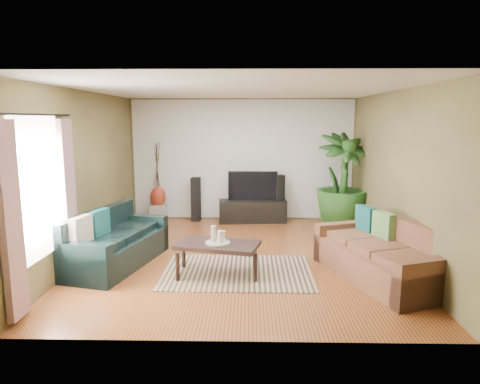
{
  "coord_description": "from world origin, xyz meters",
  "views": [
    {
      "loc": [
        0.16,
        -6.8,
        2.24
      ],
      "look_at": [
        0.0,
        0.2,
        1.05
      ],
      "focal_mm": 32.0,
      "sensor_mm": 36.0,
      "label": 1
    }
  ],
  "objects_px": {
    "sofa_left": "(117,238)",
    "coffee_table": "(218,259)",
    "pedestal": "(158,213)",
    "vase": "(158,197)",
    "side_table": "(130,237)",
    "television": "(253,186)",
    "tv_stand": "(253,211)",
    "sofa_right": "(380,250)",
    "speaker_left": "(196,199)",
    "speaker_right": "(279,198)",
    "potted_plant": "(342,181)"
  },
  "relations": [
    {
      "from": "sofa_left",
      "to": "speaker_right",
      "type": "relative_size",
      "value": 1.87
    },
    {
      "from": "speaker_left",
      "to": "tv_stand",
      "type": "bearing_deg",
      "value": 7.67
    },
    {
      "from": "side_table",
      "to": "sofa_left",
      "type": "bearing_deg",
      "value": -91.5
    },
    {
      "from": "potted_plant",
      "to": "side_table",
      "type": "bearing_deg",
      "value": -156.22
    },
    {
      "from": "sofa_left",
      "to": "vase",
      "type": "bearing_deg",
      "value": 13.28
    },
    {
      "from": "television",
      "to": "speaker_right",
      "type": "bearing_deg",
      "value": 5.03
    },
    {
      "from": "vase",
      "to": "side_table",
      "type": "height_order",
      "value": "vase"
    },
    {
      "from": "sofa_right",
      "to": "speaker_right",
      "type": "bearing_deg",
      "value": 179.26
    },
    {
      "from": "television",
      "to": "side_table",
      "type": "bearing_deg",
      "value": -133.32
    },
    {
      "from": "sofa_left",
      "to": "pedestal",
      "type": "height_order",
      "value": "sofa_left"
    },
    {
      "from": "sofa_right",
      "to": "vase",
      "type": "height_order",
      "value": "sofa_right"
    },
    {
      "from": "coffee_table",
      "to": "side_table",
      "type": "xyz_separation_m",
      "value": [
        -1.57,
        1.06,
        0.02
      ]
    },
    {
      "from": "speaker_right",
      "to": "pedestal",
      "type": "height_order",
      "value": "speaker_right"
    },
    {
      "from": "coffee_table",
      "to": "potted_plant",
      "type": "distance_m",
      "value": 3.74
    },
    {
      "from": "television",
      "to": "tv_stand",
      "type": "bearing_deg",
      "value": -90.0
    },
    {
      "from": "sofa_left",
      "to": "coffee_table",
      "type": "distance_m",
      "value": 1.65
    },
    {
      "from": "pedestal",
      "to": "side_table",
      "type": "height_order",
      "value": "side_table"
    },
    {
      "from": "potted_plant",
      "to": "coffee_table",
      "type": "bearing_deg",
      "value": -130.26
    },
    {
      "from": "tv_stand",
      "to": "speaker_right",
      "type": "height_order",
      "value": "speaker_right"
    },
    {
      "from": "side_table",
      "to": "speaker_left",
      "type": "bearing_deg",
      "value": 69.72
    },
    {
      "from": "sofa_left",
      "to": "vase",
      "type": "distance_m",
      "value": 2.95
    },
    {
      "from": "potted_plant",
      "to": "speaker_left",
      "type": "bearing_deg",
      "value": 170.01
    },
    {
      "from": "television",
      "to": "speaker_right",
      "type": "relative_size",
      "value": 1.04
    },
    {
      "from": "coffee_table",
      "to": "side_table",
      "type": "bearing_deg",
      "value": 159.5
    },
    {
      "from": "speaker_left",
      "to": "speaker_right",
      "type": "height_order",
      "value": "speaker_right"
    },
    {
      "from": "side_table",
      "to": "sofa_right",
      "type": "bearing_deg",
      "value": -16.88
    },
    {
      "from": "vase",
      "to": "coffee_table",
      "type": "bearing_deg",
      "value": -64.73
    },
    {
      "from": "sofa_right",
      "to": "coffee_table",
      "type": "distance_m",
      "value": 2.31
    },
    {
      "from": "speaker_right",
      "to": "potted_plant",
      "type": "bearing_deg",
      "value": -42.1
    },
    {
      "from": "sofa_right",
      "to": "coffee_table",
      "type": "height_order",
      "value": "sofa_right"
    },
    {
      "from": "pedestal",
      "to": "coffee_table",
      "type": "bearing_deg",
      "value": -64.73
    },
    {
      "from": "sofa_left",
      "to": "potted_plant",
      "type": "relative_size",
      "value": 0.99
    },
    {
      "from": "vase",
      "to": "side_table",
      "type": "relative_size",
      "value": 0.92
    },
    {
      "from": "vase",
      "to": "side_table",
      "type": "xyz_separation_m",
      "value": [
        0.0,
        -2.28,
        -0.28
      ]
    },
    {
      "from": "sofa_left",
      "to": "speaker_left",
      "type": "bearing_deg",
      "value": -2.72
    },
    {
      "from": "sofa_left",
      "to": "speaker_left",
      "type": "distance_m",
      "value": 3.07
    },
    {
      "from": "speaker_left",
      "to": "speaker_right",
      "type": "relative_size",
      "value": 0.94
    },
    {
      "from": "speaker_right",
      "to": "tv_stand",
      "type": "bearing_deg",
      "value": 168.42
    },
    {
      "from": "coffee_table",
      "to": "pedestal",
      "type": "xyz_separation_m",
      "value": [
        -1.58,
        3.34,
        -0.05
      ]
    },
    {
      "from": "potted_plant",
      "to": "pedestal",
      "type": "height_order",
      "value": "potted_plant"
    },
    {
      "from": "potted_plant",
      "to": "side_table",
      "type": "height_order",
      "value": "potted_plant"
    },
    {
      "from": "vase",
      "to": "side_table",
      "type": "distance_m",
      "value": 2.3
    },
    {
      "from": "tv_stand",
      "to": "potted_plant",
      "type": "xyz_separation_m",
      "value": [
        1.84,
        -0.47,
        0.74
      ]
    },
    {
      "from": "television",
      "to": "pedestal",
      "type": "relative_size",
      "value": 2.92
    },
    {
      "from": "coffee_table",
      "to": "television",
      "type": "bearing_deg",
      "value": 94.3
    },
    {
      "from": "tv_stand",
      "to": "sofa_left",
      "type": "bearing_deg",
      "value": -130.81
    },
    {
      "from": "coffee_table",
      "to": "side_table",
      "type": "height_order",
      "value": "side_table"
    },
    {
      "from": "speaker_left",
      "to": "speaker_right",
      "type": "xyz_separation_m",
      "value": [
        1.85,
        0.0,
        0.03
      ]
    },
    {
      "from": "speaker_left",
      "to": "side_table",
      "type": "xyz_separation_m",
      "value": [
        -0.84,
        -2.28,
        -0.23
      ]
    },
    {
      "from": "sofa_right",
      "to": "side_table",
      "type": "xyz_separation_m",
      "value": [
        -3.87,
        1.18,
        -0.17
      ]
    }
  ]
}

